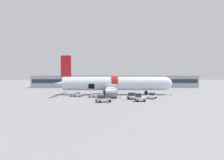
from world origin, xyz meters
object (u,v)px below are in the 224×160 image
(baggage_cart_queued, at_px, (77,95))
(ground_crew_driver, at_px, (112,93))
(baggage_tug_lead, at_px, (152,96))
(ground_crew_loader_b, at_px, (107,93))
(baggage_tug_rear, at_px, (140,98))
(suitcase_on_tarmac_upright, at_px, (89,97))
(airplane, at_px, (113,84))
(baggage_tug_spare, at_px, (103,99))
(baggage_tug_mid, at_px, (133,96))
(ground_crew_loader_a, at_px, (109,93))
(baggage_cart_loading, at_px, (98,95))

(baggage_cart_queued, distance_m, ground_crew_driver, 9.81)
(baggage_tug_lead, bearing_deg, ground_crew_loader_b, 153.50)
(baggage_tug_rear, xyz_separation_m, suitcase_on_tarmac_upright, (-11.64, 6.29, -0.48))
(airplane, relative_size, ground_crew_driver, 19.32)
(ground_crew_driver, bearing_deg, ground_crew_loader_b, -161.89)
(airplane, relative_size, baggage_tug_spare, 9.83)
(airplane, height_order, baggage_tug_rear, airplane)
(baggage_cart_queued, distance_m, suitcase_on_tarmac_upright, 4.88)
(baggage_tug_mid, height_order, baggage_tug_spare, baggage_tug_mid)
(ground_crew_loader_b, height_order, suitcase_on_tarmac_upright, ground_crew_loader_b)
(ground_crew_loader_b, bearing_deg, ground_crew_driver, 18.11)
(airplane, distance_m, baggage_tug_mid, 11.94)
(baggage_tug_rear, height_order, baggage_tug_spare, baggage_tug_rear)
(baggage_tug_spare, bearing_deg, ground_crew_driver, 79.75)
(baggage_tug_spare, distance_m, ground_crew_loader_b, 11.45)
(ground_crew_loader_b, bearing_deg, baggage_tug_lead, -26.50)
(baggage_cart_queued, bearing_deg, ground_crew_loader_a, 2.46)
(ground_crew_loader_a, bearing_deg, airplane, 73.97)
(baggage_tug_rear, xyz_separation_m, baggage_cart_queued, (-15.41, 9.36, -0.18))
(baggage_tug_rear, bearing_deg, baggage_tug_lead, 52.17)
(baggage_cart_loading, height_order, ground_crew_loader_b, ground_crew_loader_b)
(baggage_tug_mid, xyz_separation_m, ground_crew_loader_a, (-5.81, 6.12, 0.23))
(ground_crew_loader_b, bearing_deg, baggage_tug_mid, -48.06)
(baggage_tug_spare, bearing_deg, ground_crew_loader_a, 84.10)
(ground_crew_loader_b, distance_m, suitcase_on_tarmac_upright, 6.15)
(baggage_cart_loading, xyz_separation_m, suitcase_on_tarmac_upright, (-1.97, -2.00, -0.28))
(ground_crew_loader_a, bearing_deg, ground_crew_loader_b, 117.72)
(baggage_tug_lead, relative_size, baggage_cart_queued, 0.75)
(baggage_cart_queued, relative_size, ground_crew_loader_b, 2.40)
(baggage_tug_mid, height_order, ground_crew_driver, ground_crew_driver)
(airplane, relative_size, suitcase_on_tarmac_upright, 55.68)
(airplane, distance_m, baggage_cart_queued, 11.45)
(baggage_cart_loading, xyz_separation_m, ground_crew_loader_b, (2.43, 2.26, 0.38))
(baggage_tug_spare, xyz_separation_m, ground_crew_loader_b, (0.67, 11.42, 0.27))
(airplane, height_order, baggage_cart_loading, airplane)
(baggage_tug_lead, relative_size, suitcase_on_tarmac_upright, 5.08)
(ground_crew_loader_a, bearing_deg, suitcase_on_tarmac_upright, -144.53)
(baggage_tug_rear, xyz_separation_m, ground_crew_loader_a, (-6.81, 9.72, 0.18))
(baggage_cart_queued, bearing_deg, baggage_tug_lead, -12.73)
(ground_crew_loader_a, bearing_deg, baggage_tug_spare, -95.90)
(baggage_tug_rear, distance_m, baggage_cart_queued, 18.03)
(baggage_tug_lead, distance_m, ground_crew_loader_b, 12.43)
(baggage_tug_spare, xyz_separation_m, ground_crew_loader_a, (1.10, 10.61, 0.26))
(baggage_cart_loading, bearing_deg, baggage_tug_lead, -13.64)
(ground_crew_loader_a, relative_size, ground_crew_loader_b, 0.99)
(baggage_tug_lead, height_order, ground_crew_driver, ground_crew_driver)
(baggage_cart_queued, height_order, ground_crew_driver, ground_crew_driver)
(baggage_cart_loading, relative_size, baggage_cart_queued, 0.93)
(airplane, bearing_deg, baggage_tug_spare, -99.06)
(suitcase_on_tarmac_upright, bearing_deg, baggage_cart_queued, 140.90)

